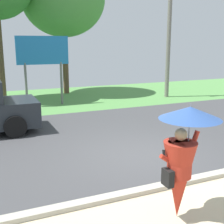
# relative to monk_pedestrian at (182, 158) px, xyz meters

# --- Properties ---
(ground_plane) EXTENTS (40.00, 22.00, 0.20)m
(ground_plane) POSITION_rel_monk_pedestrian_xyz_m (0.88, 6.00, -1.19)
(ground_plane) COLOR #424244
(monk_pedestrian) EXTENTS (1.12, 1.09, 2.13)m
(monk_pedestrian) POSITION_rel_monk_pedestrian_xyz_m (0.00, 0.00, 0.00)
(monk_pedestrian) COLOR #B22D1E
(monk_pedestrian) RESTS_ON ground_plane
(utility_pole) EXTENTS (1.80, 0.24, 7.26)m
(utility_pole) POSITION_rel_monk_pedestrian_xyz_m (7.01, 10.97, 2.67)
(utility_pole) COLOR gray
(utility_pole) RESTS_ON ground_plane
(roadside_billboard) EXTENTS (2.60, 0.12, 3.50)m
(roadside_billboard) POSITION_rel_monk_pedestrian_xyz_m (-0.19, 11.33, 1.41)
(roadside_billboard) COLOR slate
(roadside_billboard) RESTS_ON ground_plane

